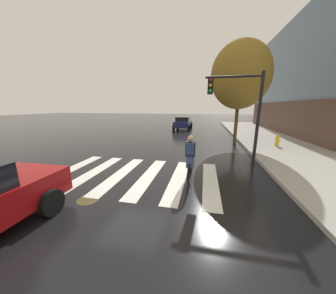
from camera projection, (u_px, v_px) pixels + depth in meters
The scene contains 8 objects.
ground_plane at pixel (132, 175), 7.08m from camera, with size 120.00×120.00×0.00m, color black.
crosswalk_stripes at pixel (135, 175), 7.06m from camera, with size 6.58×4.04×0.01m.
manhole_cover at pixel (88, 200), 5.18m from camera, with size 0.64×0.64×0.01m, color #473D1E.
sedan_mid at pixel (183, 123), 21.40m from camera, with size 2.11×4.39×1.51m.
cyclist at pixel (190, 157), 6.57m from camera, with size 0.36×1.71×1.69m.
traffic_light_near at pixel (240, 103), 7.73m from camera, with size 2.47×0.28×4.20m.
fire_hydrant at pixel (277, 140), 11.55m from camera, with size 0.33×0.22×0.78m.
street_tree_near at pixel (240, 75), 12.07m from camera, with size 4.03×4.03×7.16m.
Camera 1 is at (2.79, -6.20, 2.73)m, focal length 18.50 mm.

